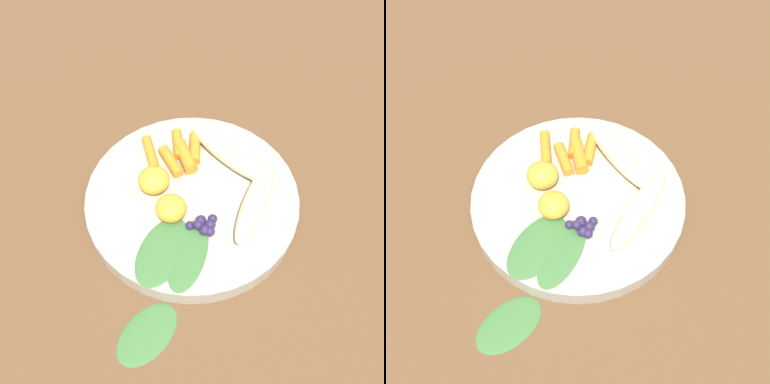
# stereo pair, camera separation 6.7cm
# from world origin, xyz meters

# --- Properties ---
(ground_plane) EXTENTS (2.40, 2.40, 0.00)m
(ground_plane) POSITION_xyz_m (0.00, 0.00, 0.00)
(ground_plane) COLOR brown
(bowl) EXTENTS (0.29, 0.29, 0.02)m
(bowl) POSITION_xyz_m (0.00, 0.00, 0.01)
(bowl) COLOR #B2AD9E
(bowl) RESTS_ON ground_plane
(banana_peeled_left) EXTENTS (0.12, 0.12, 0.03)m
(banana_peeled_left) POSITION_xyz_m (-0.06, 0.05, 0.04)
(banana_peeled_left) COLOR beige
(banana_peeled_left) RESTS_ON bowl
(banana_peeled_right) EXTENTS (0.14, 0.07, 0.03)m
(banana_peeled_right) POSITION_xyz_m (0.01, 0.08, 0.04)
(banana_peeled_right) COLOR beige
(banana_peeled_right) RESTS_ON bowl
(orange_segment_near) EXTENTS (0.04, 0.04, 0.03)m
(orange_segment_near) POSITION_xyz_m (0.03, -0.03, 0.04)
(orange_segment_near) COLOR #F4A833
(orange_segment_near) RESTS_ON bowl
(orange_segment_far) EXTENTS (0.04, 0.04, 0.03)m
(orange_segment_far) POSITION_xyz_m (-0.01, -0.05, 0.04)
(orange_segment_far) COLOR #F4A833
(orange_segment_far) RESTS_ON bowl
(carrot_front) EXTENTS (0.05, 0.02, 0.02)m
(carrot_front) POSITION_xyz_m (-0.08, 0.00, 0.03)
(carrot_front) COLOR orange
(carrot_front) RESTS_ON bowl
(carrot_mid_left) EXTENTS (0.05, 0.04, 0.02)m
(carrot_mid_left) POSITION_xyz_m (-0.06, -0.01, 0.03)
(carrot_mid_left) COLOR orange
(carrot_mid_left) RESTS_ON bowl
(carrot_mid_right) EXTENTS (0.05, 0.02, 0.01)m
(carrot_mid_right) POSITION_xyz_m (-0.08, -0.02, 0.03)
(carrot_mid_right) COLOR orange
(carrot_mid_right) RESTS_ON bowl
(carrot_rear) EXTENTS (0.05, 0.04, 0.02)m
(carrot_rear) POSITION_xyz_m (-0.05, -0.03, 0.03)
(carrot_rear) COLOR orange
(carrot_rear) RESTS_ON bowl
(carrot_small) EXTENTS (0.06, 0.03, 0.01)m
(carrot_small) POSITION_xyz_m (-0.07, -0.06, 0.03)
(carrot_small) COLOR orange
(carrot_small) RESTS_ON bowl
(blueberry_pile) EXTENTS (0.03, 0.04, 0.02)m
(blueberry_pile) POSITION_xyz_m (0.05, 0.02, 0.03)
(blueberry_pile) COLOR #2D234C
(blueberry_pile) RESTS_ON bowl
(kale_leaf_left) EXTENTS (0.12, 0.09, 0.00)m
(kale_leaf_left) POSITION_xyz_m (0.09, -0.03, 0.03)
(kale_leaf_left) COLOR #3D7038
(kale_leaf_left) RESTS_ON bowl
(kale_leaf_right) EXTENTS (0.11, 0.07, 0.00)m
(kale_leaf_right) POSITION_xyz_m (0.09, 0.00, 0.03)
(kale_leaf_right) COLOR #3D7038
(kale_leaf_right) RESTS_ON bowl
(kale_leaf_stray) EXTENTS (0.10, 0.10, 0.01)m
(kale_leaf_stray) POSITION_xyz_m (0.18, -0.04, 0.00)
(kale_leaf_stray) COLOR #3D7038
(kale_leaf_stray) RESTS_ON ground_plane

